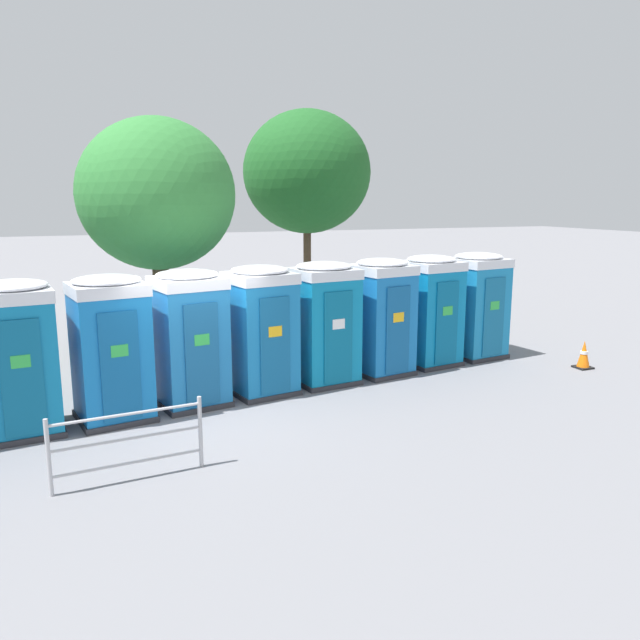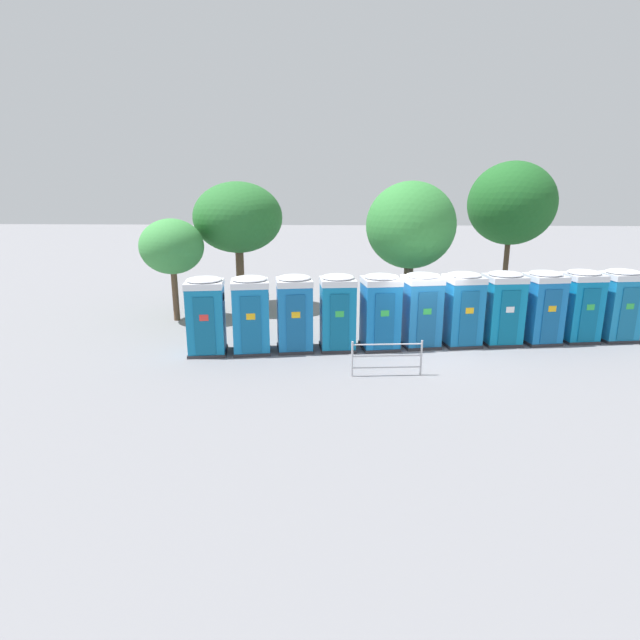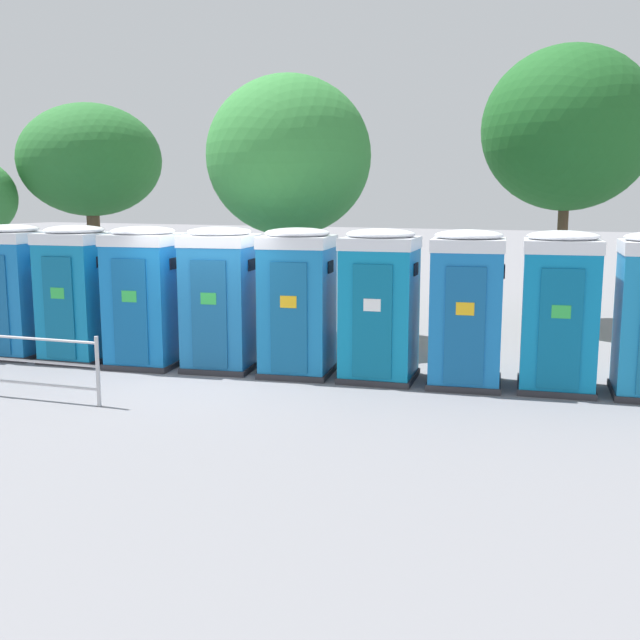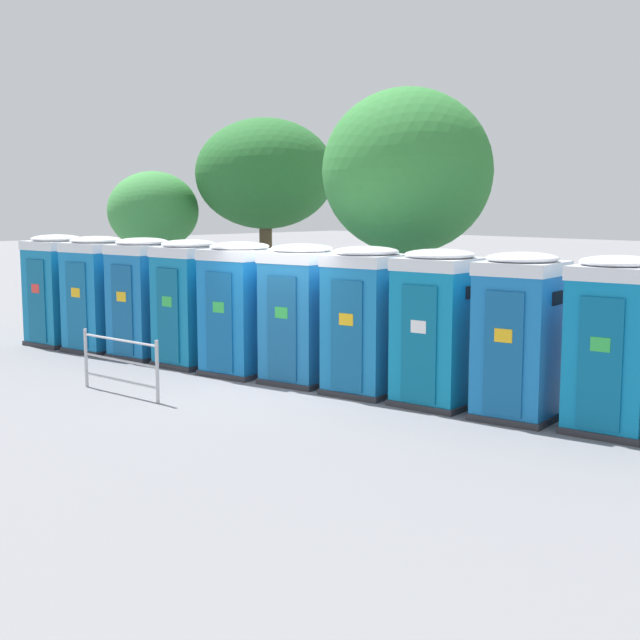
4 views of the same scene
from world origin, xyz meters
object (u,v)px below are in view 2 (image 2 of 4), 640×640
at_px(portapotty_3, 338,312).
at_px(portapotty_6, 462,309).
at_px(portapotty_4, 380,311).
at_px(portapotty_8, 542,307).
at_px(street_tree_2, 238,218).
at_px(street_tree_3, 172,247).
at_px(portapotty_10, 618,304).
at_px(street_tree_0, 411,226).
at_px(portapotty_2, 294,313).
at_px(portapotty_7, 502,308).
at_px(portapotty_1, 251,314).
at_px(event_barrier, 387,357).
at_px(portapotty_5, 421,309).
at_px(portapotty_9, 580,305).
at_px(portapotty_0, 206,315).
at_px(street_tree_1, 512,204).

relative_size(portapotty_3, portapotty_6, 1.00).
distance_m(portapotty_4, portapotty_8, 5.73).
xyz_separation_m(street_tree_2, street_tree_3, (-2.25, -2.19, -1.02)).
distance_m(portapotty_10, street_tree_0, 7.86).
relative_size(portapotty_2, portapotty_7, 1.00).
bearing_deg(portapotty_7, portapotty_8, 7.49).
height_order(portapotty_1, event_barrier, portapotty_1).
height_order(portapotty_5, portapotty_8, same).
distance_m(portapotty_4, portapotty_10, 8.60).
distance_m(portapotty_6, event_barrier, 4.26).
xyz_separation_m(portapotty_2, portapotty_6, (5.67, 0.83, -0.00)).
height_order(portapotty_3, portapotty_7, same).
bearing_deg(portapotty_6, portapotty_3, -171.28).
relative_size(portapotty_9, portapotty_10, 1.00).
bearing_deg(portapotty_7, street_tree_0, 138.87).
xyz_separation_m(portapotty_10, street_tree_2, (-14.32, 4.16, 2.74)).
height_order(portapotty_0, portapotty_7, same).
relative_size(portapotty_1, portapotty_5, 1.00).
xyz_separation_m(street_tree_0, event_barrier, (-1.29, -5.90, -3.30)).
relative_size(portapotty_5, portapotty_10, 1.00).
height_order(portapotty_2, street_tree_2, street_tree_2).
distance_m(portapotty_7, event_barrier, 5.43).
bearing_deg(street_tree_1, portapotty_4, -130.61).
distance_m(portapotty_8, portapotty_9, 1.44).
relative_size(street_tree_3, event_barrier, 2.01).
distance_m(portapotty_1, portapotty_8, 10.04).
distance_m(portapotty_1, portapotty_9, 11.47).
xyz_separation_m(portapotty_9, portapotty_10, (1.42, 0.19, -0.00)).
bearing_deg(event_barrier, portapotty_1, 154.69).
distance_m(portapotty_3, street_tree_3, 7.71).
bearing_deg(street_tree_2, street_tree_3, -135.72).
relative_size(street_tree_0, street_tree_1, 0.86).
bearing_deg(portapotty_4, portapotty_1, -171.86).
xyz_separation_m(portapotty_0, portapotty_4, (5.68, 0.82, -0.00)).
bearing_deg(portapotty_1, event_barrier, -25.31).
bearing_deg(event_barrier, portapotty_7, 38.43).
relative_size(street_tree_1, street_tree_2, 1.16).
bearing_deg(portapotty_2, portapotty_8, 8.25).
distance_m(portapotty_8, street_tree_0, 5.58).
relative_size(portapotty_5, portapotty_9, 1.00).
bearing_deg(portapotty_1, street_tree_2, 104.33).
distance_m(portapotty_2, portapotty_8, 8.60).
bearing_deg(portapotty_3, street_tree_0, 51.27).
relative_size(portapotty_7, street_tree_2, 0.46).
height_order(portapotty_4, portapotty_10, same).
height_order(portapotty_4, portapotty_8, same).
xyz_separation_m(portapotty_2, portapotty_5, (4.25, 0.64, -0.00)).
bearing_deg(street_tree_1, portapotty_7, -107.79).
bearing_deg(street_tree_2, portapotty_2, -63.11).
xyz_separation_m(street_tree_2, event_barrier, (5.85, -8.18, -3.46)).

